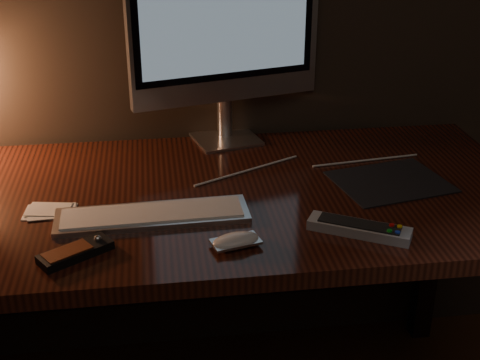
{
  "coord_description": "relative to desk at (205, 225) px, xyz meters",
  "views": [
    {
      "loc": [
        -0.12,
        0.41,
        1.47
      ],
      "look_at": [
        0.06,
        1.73,
        0.84
      ],
      "focal_mm": 50.0,
      "sensor_mm": 36.0,
      "label": 1
    }
  ],
  "objects": [
    {
      "name": "cable",
      "position": [
        0.28,
        0.04,
        0.13
      ],
      "size": [
        0.61,
        0.17,
        0.01
      ],
      "primitive_type": "cylinder",
      "rotation": [
        0.0,
        1.57,
        0.26
      ],
      "color": "white",
      "rests_on": "desk"
    },
    {
      "name": "mousepad",
      "position": [
        0.46,
        -0.07,
        0.13
      ],
      "size": [
        0.31,
        0.27,
        0.0
      ],
      "primitive_type": "cube",
      "rotation": [
        0.0,
        0.0,
        0.2
      ],
      "color": "black",
      "rests_on": "desk"
    },
    {
      "name": "tv_remote",
      "position": [
        0.31,
        -0.31,
        0.14
      ],
      "size": [
        0.22,
        0.16,
        0.03
      ],
      "rotation": [
        0.0,
        0.0,
        -0.51
      ],
      "color": "#9B9DA1",
      "rests_on": "desk"
    },
    {
      "name": "media_remote",
      "position": [
        -0.29,
        -0.32,
        0.14
      ],
      "size": [
        0.16,
        0.13,
        0.03
      ],
      "rotation": [
        0.0,
        0.0,
        0.58
      ],
      "color": "black",
      "rests_on": "desk"
    },
    {
      "name": "papers",
      "position": [
        -0.37,
        -0.12,
        0.13
      ],
      "size": [
        0.12,
        0.08,
        0.01
      ],
      "primitive_type": "cube",
      "rotation": [
        0.0,
        0.0,
        -0.07
      ],
      "color": "white",
      "rests_on": "desk"
    },
    {
      "name": "desk",
      "position": [
        0.0,
        0.0,
        0.0
      ],
      "size": [
        1.6,
        0.75,
        0.75
      ],
      "color": "#37150C",
      "rests_on": "ground"
    },
    {
      "name": "keyboard",
      "position": [
        -0.13,
        -0.18,
        0.14
      ],
      "size": [
        0.44,
        0.13,
        0.02
      ],
      "primitive_type": "cube",
      "rotation": [
        0.0,
        0.0,
        0.03
      ],
      "color": "silver",
      "rests_on": "desk"
    },
    {
      "name": "monitor",
      "position": [
        0.09,
        0.26,
        0.46
      ],
      "size": [
        0.53,
        0.19,
        0.56
      ],
      "rotation": [
        0.0,
        0.0,
        0.25
      ],
      "color": "silver",
      "rests_on": "desk"
    },
    {
      "name": "mouse",
      "position": [
        0.04,
        -0.33,
        0.14
      ],
      "size": [
        0.11,
        0.08,
        0.02
      ],
      "primitive_type": "ellipsoid",
      "rotation": [
        0.0,
        0.0,
        0.24
      ],
      "color": "white",
      "rests_on": "desk"
    }
  ]
}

